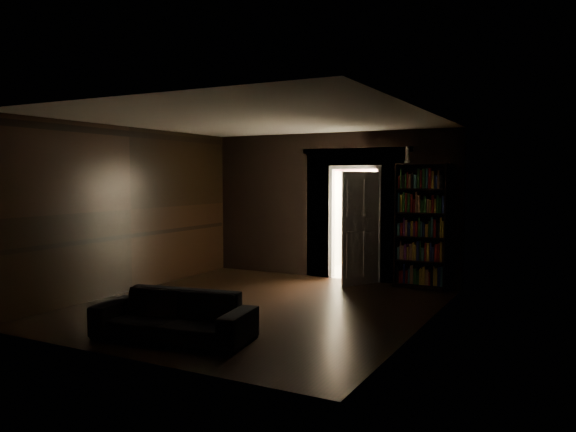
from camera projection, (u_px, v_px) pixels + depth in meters
name	position (u px, v px, depth m)	size (l,w,h in m)	color
ground	(257.00, 307.00, 8.47)	(5.50, 5.50, 0.00)	black
room_walls	(289.00, 193.00, 9.30)	(5.02, 5.61, 2.84)	black
kitchen_alcove	(374.00, 213.00, 11.56)	(2.20, 1.80, 2.60)	beige
sofa	(174.00, 308.00, 6.77)	(1.93, 0.84, 0.74)	black
bookshelf	(421.00, 226.00, 9.83)	(0.90, 0.32, 2.20)	black
refrigerator	(405.00, 232.00, 11.45)	(0.74, 0.68, 1.65)	silver
door	(361.00, 228.00, 10.11)	(0.85, 0.05, 2.05)	white
figurine	(407.00, 154.00, 9.80)	(0.10, 0.10, 0.29)	white
bottles	(410.00, 185.00, 11.32)	(0.65, 0.08, 0.26)	black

